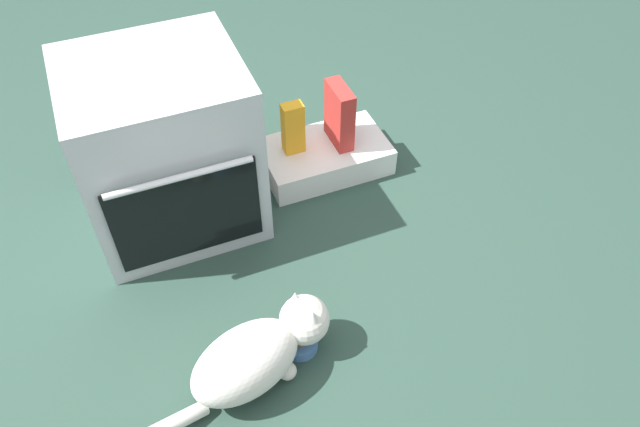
{
  "coord_description": "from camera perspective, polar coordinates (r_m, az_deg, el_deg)",
  "views": [
    {
      "loc": [
        -0.15,
        -1.5,
        1.89
      ],
      "look_at": [
        0.44,
        -0.06,
        0.25
      ],
      "focal_mm": 34.49,
      "sensor_mm": 36.0,
      "label": 1
    }
  ],
  "objects": [
    {
      "name": "cereal_box",
      "position": [
        2.68,
        1.82,
        9.1
      ],
      "size": [
        0.07,
        0.18,
        0.28
      ],
      "primitive_type": "cube",
      "color": "#B72D28",
      "rests_on": "pantry_cabinet"
    },
    {
      "name": "food_bowl",
      "position": [
        2.19,
        -1.89,
        -11.85
      ],
      "size": [
        0.13,
        0.13,
        0.08
      ],
      "color": "#4C7AB7",
      "rests_on": "ground"
    },
    {
      "name": "cat",
      "position": [
        2.06,
        -5.93,
        -12.89
      ],
      "size": [
        0.79,
        0.33,
        0.25
      ],
      "rotation": [
        0.0,
        0.0,
        0.29
      ],
      "color": "silver",
      "rests_on": "ground"
    },
    {
      "name": "oven",
      "position": [
        2.44,
        -14.11,
        5.87
      ],
      "size": [
        0.64,
        0.63,
        0.71
      ],
      "color": "#B7BABF",
      "rests_on": "ground"
    },
    {
      "name": "ground",
      "position": [
        2.42,
        -10.32,
        -5.99
      ],
      "size": [
        8.0,
        8.0,
        0.0
      ],
      "primitive_type": "plane",
      "color": "#284238"
    },
    {
      "name": "juice_carton",
      "position": [
        2.64,
        -2.52,
        7.91
      ],
      "size": [
        0.09,
        0.06,
        0.24
      ],
      "primitive_type": "cube",
      "color": "orange",
      "rests_on": "pantry_cabinet"
    },
    {
      "name": "pantry_cabinet",
      "position": [
        2.78,
        0.43,
        5.33
      ],
      "size": [
        0.56,
        0.33,
        0.13
      ],
      "primitive_type": "cube",
      "color": "white",
      "rests_on": "ground"
    }
  ]
}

